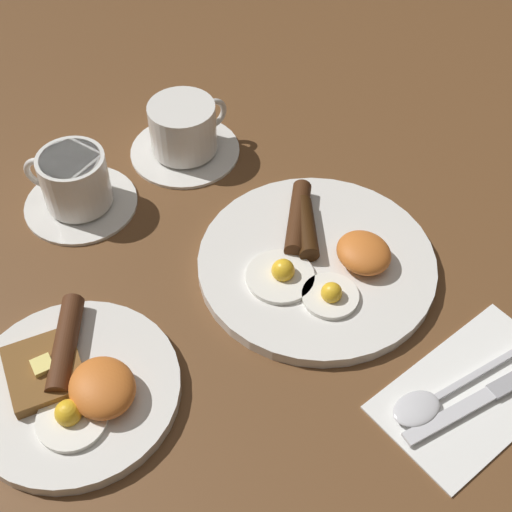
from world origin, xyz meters
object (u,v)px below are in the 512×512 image
Objects in this scene: teacup_far at (76,185)px; breakfast_plate_far at (76,387)px; teacup_near at (184,132)px; knife at (493,392)px; breakfast_plate_near at (318,261)px; spoon at (431,400)px.

breakfast_plate_far is at bearing 155.17° from teacup_far.
teacup_near is 0.16m from teacup_far.
breakfast_plate_near is at bearing -74.63° from knife.
knife is (-0.48, -0.23, -0.03)m from teacup_far.
breakfast_plate_far is (-0.00, 0.31, 0.00)m from breakfast_plate_near.
breakfast_plate_near is at bearing -174.18° from teacup_near.
breakfast_plate_near is 1.29× the size of breakfast_plate_far.
spoon is at bearing -178.53° from teacup_near.
breakfast_plate_far is 0.28m from teacup_far.
breakfast_plate_far reaches higher than spoon.
knife is (-0.50, -0.07, -0.03)m from teacup_near.
knife is at bearing -154.19° from teacup_far.
teacup_near is at bearing -85.72° from spoon.
breakfast_plate_near is at bearing -89.69° from breakfast_plate_far.
teacup_near reaches higher than spoon.
spoon is (-0.21, 0.01, -0.00)m from breakfast_plate_near.
breakfast_plate_near is 0.31m from teacup_far.
knife is at bearing -171.85° from teacup_near.
knife is at bearing -123.70° from breakfast_plate_far.
teacup_far is (0.25, 0.19, 0.02)m from breakfast_plate_near.
spoon is at bearing 175.93° from breakfast_plate_near.
teacup_far is at bearing 37.27° from breakfast_plate_near.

